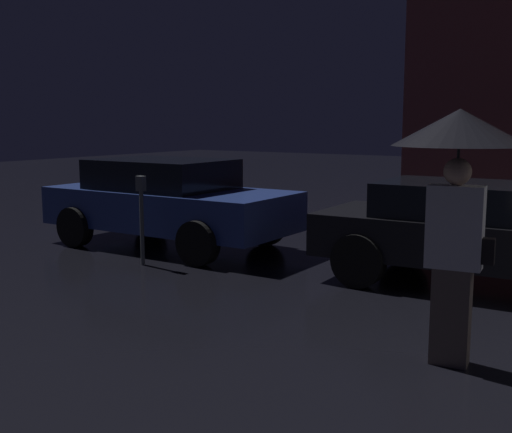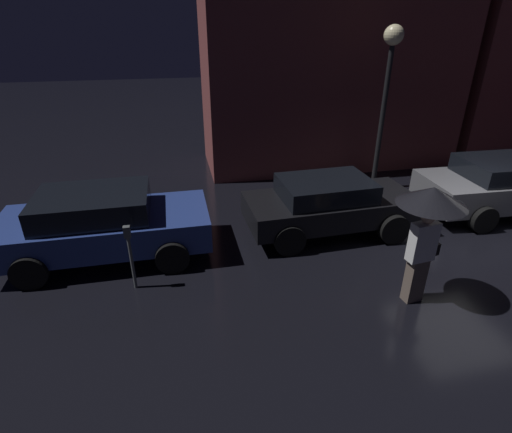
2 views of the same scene
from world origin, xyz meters
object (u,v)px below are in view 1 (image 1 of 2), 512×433
(parked_car_black, at_px, (472,231))
(parking_meter, at_px, (141,211))
(pedestrian_with_umbrella, at_px, (458,164))
(parked_car_blue, at_px, (168,201))

(parked_car_black, distance_m, parking_meter, 4.60)
(parked_car_black, distance_m, pedestrian_with_umbrella, 3.03)
(pedestrian_with_umbrella, distance_m, parking_meter, 5.24)
(parked_car_black, height_order, pedestrian_with_umbrella, pedestrian_with_umbrella)
(parked_car_blue, relative_size, parking_meter, 3.24)
(pedestrian_with_umbrella, height_order, parking_meter, pedestrian_with_umbrella)
(parked_car_blue, xyz_separation_m, parking_meter, (0.64, -1.32, 0.03))
(parked_car_black, bearing_deg, pedestrian_with_umbrella, -80.62)
(parked_car_blue, height_order, parked_car_black, parked_car_blue)
(parked_car_black, bearing_deg, parking_meter, -164.57)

